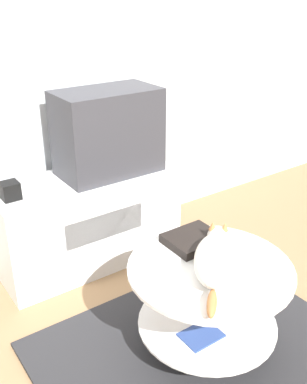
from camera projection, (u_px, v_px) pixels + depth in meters
The scene contains 9 objects.
ground_plane at pixel (194, 349), 2.21m from camera, with size 12.00×12.00×0.00m, color #93704C.
wall_back at pixel (59, 46), 2.63m from camera, with size 8.00×0.05×2.60m.
rug at pixel (194, 348), 2.21m from camera, with size 1.46×1.08×0.02m.
tv_stand at pixel (88, 220), 2.81m from camera, with size 1.13×0.45×0.58m.
tv at pixel (108, 132), 2.66m from camera, with size 0.60×0.34×0.51m.
speaker at pixel (10, 191), 2.40m from camera, with size 0.10×0.10×0.10m.
coffee_table at pixel (209, 295), 2.09m from camera, with size 0.75×0.75×0.46m.
dvd_box at pixel (193, 240), 2.18m from camera, with size 0.26×0.22×0.04m.
cat at pixel (216, 258), 1.96m from camera, with size 0.46×0.46×0.14m.
Camera 1 is at (-1.13, -1.25, 1.64)m, focal length 42.00 mm.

